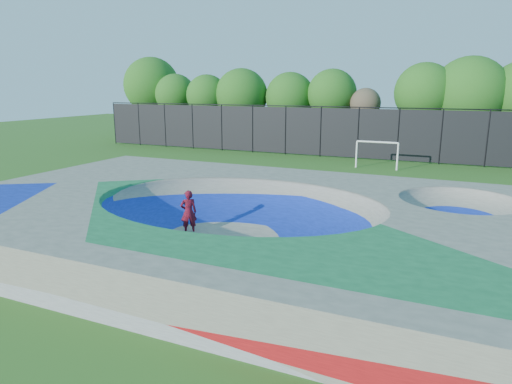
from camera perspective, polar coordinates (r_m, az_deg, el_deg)
ground at (r=17.24m, az=-2.32°, el=-5.82°), size 120.00×120.00×0.00m
skate_deck at (r=17.01m, az=-2.35°, el=-3.43°), size 22.00×14.00×1.50m
skater at (r=17.70m, az=-8.43°, el=-2.52°), size 0.75×0.72×1.73m
skateboard at (r=17.94m, az=-8.34°, el=-5.10°), size 0.74×0.67×0.05m
soccer_goal at (r=32.47m, az=14.88°, el=5.12°), size 2.89×0.12×1.91m
fence at (r=36.48m, az=12.65°, el=7.31°), size 48.09×0.09×4.04m
treeline at (r=40.83m, az=18.75°, el=11.77°), size 53.92×6.88×8.82m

